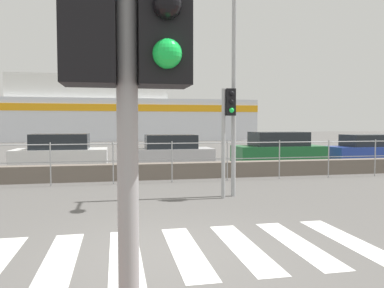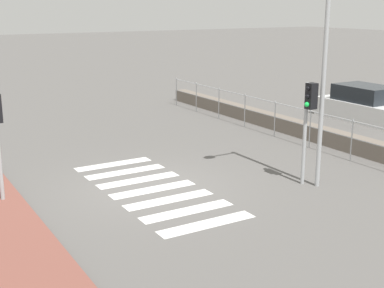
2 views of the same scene
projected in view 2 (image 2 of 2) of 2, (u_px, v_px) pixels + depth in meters
The scene contains 7 objects.
ground_plane at pixel (150, 188), 14.36m from camera, with size 160.00×160.00×0.00m, color #565451.
crosswalk at pixel (153, 189), 14.22m from camera, with size 5.85×2.40×0.01m.
seawall at pixel (348, 142), 17.98m from camera, with size 22.89×0.55×0.55m.
harbor_fence at pixel (330, 128), 17.39m from camera, with size 20.64×0.04×1.34m.
traffic_light_far at pixel (308, 111), 14.07m from camera, with size 0.34×0.32×2.80m.
streetlamp at pixel (320, 30), 13.35m from camera, with size 0.32×1.27×6.80m.
parked_car_white at pixel (364, 105), 22.72m from camera, with size 3.98×1.89×1.47m.
Camera 2 is at (12.27, -5.99, 4.77)m, focal length 50.00 mm.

